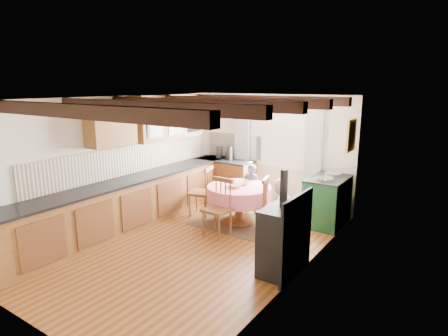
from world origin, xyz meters
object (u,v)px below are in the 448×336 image
Objects in this scene: chair_left at (201,191)px; cup at (233,183)px; child_far at (251,189)px; chair_near at (217,208)px; chair_right at (275,206)px; dining_table at (239,205)px; cast_iron_stove at (283,222)px; aga_range at (327,201)px; child_right at (281,206)px.

chair_left is 0.81m from cup.
chair_near is at bearing 83.45° from child_far.
child_far is at bearing 36.68° from chair_right.
dining_table is 2.04m from cast_iron_stove.
chair_left is at bearing 152.05° from cast_iron_stove.
child_far is at bearing 87.23° from cup.
chair_right is 1.46m from cast_iron_stove.
child_far reaches higher than aga_range.
chair_right is 1.00× the size of aga_range.
child_right is at bearing -82.95° from chair_right.
chair_left is at bearing 29.00° from child_far.
child_right is (0.98, -0.66, -0.01)m from child_far.
chair_right is at bearing 107.97° from child_right.
chair_left is 2.74m from cast_iron_stove.
chair_near is at bearing 159.21° from cast_iron_stove.
child_far is at bearing 98.46° from dining_table.
dining_table is 1.20× the size of chair_right.
dining_table is at bearing 83.81° from child_right.
chair_left reaches higher than cup.
aga_range reaches higher than cup.
child_far is (0.80, 0.66, 0.01)m from chair_left.
child_far is at bearing 51.88° from child_right.
chair_right is 0.96m from cup.
cast_iron_stove is at bearing 46.44° from chair_left.
cast_iron_stove reaches higher than child_far.
dining_table is 1.17× the size of child_far.
dining_table is 1.20× the size of aga_range.
dining_table is 0.90m from child_right.
chair_near is 0.68× the size of cast_iron_stove.
child_right is at bearing 135.27° from child_far.
chair_left is 1.00× the size of child_right.
child_far reaches higher than chair_near.
dining_table is 0.90m from chair_left.
chair_right is 1.00× the size of child_right.
child_right is at bearing 116.35° from cast_iron_stove.
chair_right is 0.68× the size of cast_iron_stove.
chair_left reaches higher than chair_right.
child_far is (-0.09, 0.63, 0.15)m from dining_table.
cast_iron_stove is at bearing -38.38° from cup.
cast_iron_stove is (2.41, -1.28, 0.24)m from chair_left.
child_right is at bearing 42.41° from chair_near.
aga_range is (1.41, 0.89, 0.10)m from dining_table.
chair_near is at bearing -89.60° from dining_table.
chair_right is (0.78, 0.67, -0.00)m from chair_near.
cup is (-1.01, 0.02, 0.27)m from child_right.
dining_table is at bearing 94.09° from chair_near.
chair_left is at bearing 85.97° from child_right.
chair_near is at bearing -79.90° from cup.
aga_range is at bearing 92.86° from cast_iron_stove.
aga_range is 9.92× the size of cup.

